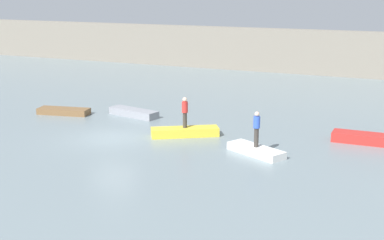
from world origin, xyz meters
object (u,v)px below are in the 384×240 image
(rowboat_grey, at_px, (134,113))
(rowboat_red, at_px, (369,139))
(rowboat_brown, at_px, (64,111))
(rowboat_yellow, at_px, (185,132))
(rowboat_white, at_px, (256,151))
(person_blue_shirt, at_px, (257,127))
(person_red_shirt, at_px, (185,111))

(rowboat_grey, distance_m, rowboat_red, 14.01)
(rowboat_brown, height_order, rowboat_yellow, rowboat_yellow)
(rowboat_yellow, bearing_deg, rowboat_red, -16.64)
(rowboat_yellow, xyz_separation_m, rowboat_white, (4.48, -1.55, -0.05))
(rowboat_grey, bearing_deg, rowboat_white, -12.83)
(rowboat_yellow, bearing_deg, rowboat_brown, 137.85)
(rowboat_grey, relative_size, rowboat_red, 0.93)
(rowboat_red, bearing_deg, rowboat_grey, 177.87)
(rowboat_brown, relative_size, rowboat_yellow, 0.90)
(rowboat_white, relative_size, person_blue_shirt, 1.76)
(rowboat_yellow, xyz_separation_m, rowboat_red, (9.17, 2.59, 0.01))
(person_red_shirt, bearing_deg, rowboat_brown, 170.26)
(rowboat_brown, height_order, rowboat_grey, rowboat_grey)
(rowboat_grey, height_order, rowboat_white, rowboat_grey)
(rowboat_brown, distance_m, rowboat_red, 18.32)
(rowboat_brown, xyz_separation_m, rowboat_white, (13.60, -3.12, -0.01))
(rowboat_white, distance_m, person_blue_shirt, 1.15)
(rowboat_yellow, distance_m, rowboat_white, 4.74)
(rowboat_brown, relative_size, rowboat_white, 1.06)
(rowboat_grey, bearing_deg, person_blue_shirt, -12.83)
(rowboat_brown, xyz_separation_m, person_red_shirt, (9.12, -1.57, 1.21))
(rowboat_brown, xyz_separation_m, rowboat_yellow, (9.12, -1.57, 0.04))
(rowboat_yellow, relative_size, rowboat_red, 0.99)
(rowboat_yellow, height_order, person_blue_shirt, person_blue_shirt)
(rowboat_red, distance_m, person_red_shirt, 9.60)
(person_blue_shirt, bearing_deg, rowboat_grey, 154.47)
(rowboat_yellow, relative_size, person_blue_shirt, 2.08)
(rowboat_grey, distance_m, rowboat_white, 10.32)
(rowboat_white, distance_m, person_red_shirt, 4.89)
(rowboat_yellow, xyz_separation_m, person_red_shirt, (0.00, 0.00, 1.16))
(rowboat_yellow, distance_m, person_red_shirt, 1.16)
(rowboat_white, height_order, person_red_shirt, person_red_shirt)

